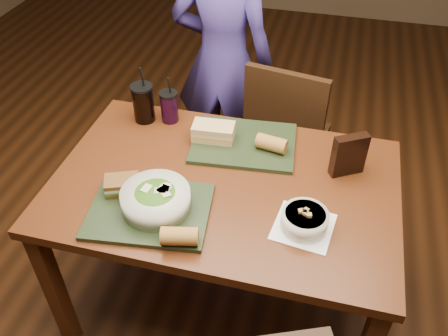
{
  "coord_description": "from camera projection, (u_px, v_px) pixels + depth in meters",
  "views": [
    {
      "loc": [
        0.33,
        -1.28,
        1.96
      ],
      "look_at": [
        0.0,
        0.0,
        0.82
      ],
      "focal_mm": 38.0,
      "sensor_mm": 36.0,
      "label": 1
    }
  ],
  "objects": [
    {
      "name": "diner",
      "position": [
        223.0,
        61.0,
        2.52
      ],
      "size": [
        0.55,
        0.36,
        1.49
      ],
      "primitive_type": "imported",
      "rotation": [
        0.0,
        0.0,
        3.15
      ],
      "color": "navy",
      "rests_on": "ground"
    },
    {
      "name": "sandwich_near",
      "position": [
        122.0,
        185.0,
        1.71
      ],
      "size": [
        0.14,
        0.12,
        0.06
      ],
      "color": "#593819",
      "rests_on": "tray_near"
    },
    {
      "name": "salad_bowl",
      "position": [
        156.0,
        198.0,
        1.64
      ],
      "size": [
        0.24,
        0.24,
        0.08
      ],
      "color": "silver",
      "rests_on": "tray_near"
    },
    {
      "name": "sandwich_far",
      "position": [
        213.0,
        132.0,
        1.95
      ],
      "size": [
        0.18,
        0.11,
        0.07
      ],
      "color": "tan",
      "rests_on": "tray_far"
    },
    {
      "name": "dining_table",
      "position": [
        224.0,
        199.0,
        1.85
      ],
      "size": [
        1.3,
        0.85,
        0.75
      ],
      "color": "#4D240F",
      "rests_on": "ground"
    },
    {
      "name": "chip_bag",
      "position": [
        349.0,
        155.0,
        1.78
      ],
      "size": [
        0.13,
        0.1,
        0.17
      ],
      "primitive_type": "cube",
      "rotation": [
        0.0,
        0.0,
        0.53
      ],
      "color": "black",
      "rests_on": "dining_table"
    },
    {
      "name": "baguette_near",
      "position": [
        180.0,
        236.0,
        1.53
      ],
      "size": [
        0.13,
        0.09,
        0.06
      ],
      "primitive_type": "cylinder",
      "rotation": [
        0.0,
        1.57,
        0.22
      ],
      "color": "#AD7533",
      "rests_on": "tray_near"
    },
    {
      "name": "ground",
      "position": [
        224.0,
        296.0,
        2.28
      ],
      "size": [
        6.0,
        6.0,
        0.0
      ],
      "primitive_type": "plane",
      "color": "#381C0B",
      "rests_on": "ground"
    },
    {
      "name": "baguette_far",
      "position": [
        272.0,
        144.0,
        1.9
      ],
      "size": [
        0.13,
        0.08,
        0.06
      ],
      "primitive_type": "cylinder",
      "rotation": [
        0.0,
        1.57,
        -0.17
      ],
      "color": "#AD7533",
      "rests_on": "tray_far"
    },
    {
      "name": "chair_far",
      "position": [
        284.0,
        134.0,
        2.43
      ],
      "size": [
        0.46,
        0.46,
        0.92
      ],
      "color": "black",
      "rests_on": "ground"
    },
    {
      "name": "cup_cola",
      "position": [
        143.0,
        103.0,
        2.05
      ],
      "size": [
        0.1,
        0.1,
        0.26
      ],
      "color": "black",
      "rests_on": "dining_table"
    },
    {
      "name": "soup_bowl",
      "position": [
        304.0,
        220.0,
        1.6
      ],
      "size": [
        0.22,
        0.22,
        0.08
      ],
      "color": "white",
      "rests_on": "dining_table"
    },
    {
      "name": "tray_near",
      "position": [
        150.0,
        211.0,
        1.67
      ],
      "size": [
        0.46,
        0.37,
        0.02
      ],
      "primitive_type": "cube",
      "rotation": [
        0.0,
        0.0,
        0.13
      ],
      "color": "black",
      "rests_on": "dining_table"
    },
    {
      "name": "cup_berry",
      "position": [
        169.0,
        106.0,
        2.06
      ],
      "size": [
        0.08,
        0.08,
        0.22
      ],
      "color": "black",
      "rests_on": "dining_table"
    },
    {
      "name": "tray_far",
      "position": [
        244.0,
        143.0,
        1.96
      ],
      "size": [
        0.45,
        0.36,
        0.02
      ],
      "primitive_type": "cube",
      "rotation": [
        0.0,
        0.0,
        0.09
      ],
      "color": "black",
      "rests_on": "dining_table"
    }
  ]
}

